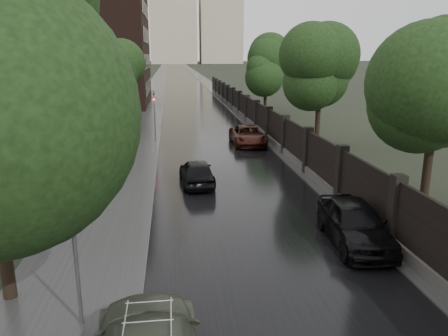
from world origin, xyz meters
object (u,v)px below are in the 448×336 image
tree_right_a (436,98)px  hatchback_left (197,172)px  car_right_near (355,223)px  traffic_light (154,112)px  tree_left_far (111,71)px  tree_right_b (320,79)px  lamp_post (73,229)px  tree_right_c (266,70)px  car_right_far (248,135)px

tree_right_a → hatchback_left: tree_right_a is taller
tree_right_a → car_right_near: (-4.10, -2.43, -4.15)m
hatchback_left → tree_right_a: bearing=145.9°
traffic_light → tree_right_a: bearing=-55.2°
tree_left_far → tree_right_b: bearing=-27.3°
tree_left_far → car_right_near: 27.32m
lamp_post → tree_right_a: bearing=26.7°
tree_right_a → tree_left_far: bearing=125.2°
hatchback_left → car_right_near: car_right_near is taller
tree_left_far → tree_right_a: bearing=-54.8°
tree_left_far → hatchback_left: size_ratio=1.83×
tree_right_b → traffic_light: 12.44m
tree_right_b → tree_right_a: bearing=-90.0°
hatchback_left → car_right_near: 9.52m
tree_right_b → hatchback_left: 13.27m
tree_right_b → tree_right_c: 18.00m
hatchback_left → car_right_far: 10.91m
tree_right_a → lamp_post: tree_right_a is taller
tree_right_c → tree_right_b: bearing=-90.0°
tree_left_far → lamp_post: bearing=-84.8°
tree_right_c → lamp_post: 40.67m
tree_right_c → hatchback_left: (-9.30, -26.45, -4.26)m
tree_right_b → car_right_far: size_ratio=1.37×
tree_right_c → traffic_light: bearing=-128.2°
tree_right_a → tree_right_b: same height
tree_right_a → tree_right_c: same height
tree_left_far → tree_right_b: (15.50, -8.00, -0.29)m
tree_left_far → car_right_far: (10.64, -6.49, -4.53)m
tree_right_c → car_right_far: bearing=-106.4°
tree_right_a → traffic_light: bearing=124.8°
tree_right_b → car_right_far: (-4.86, 1.51, -4.24)m
lamp_post → tree_left_far: bearing=95.2°
tree_right_b → lamp_post: 24.33m
car_right_far → tree_right_c: bearing=73.8°
tree_left_far → tree_right_c: (15.50, 10.00, -0.29)m
car_right_far → lamp_post: bearing=-109.9°
tree_left_far → tree_right_b: tree_left_far is taller
traffic_light → car_right_near: 20.96m
traffic_light → car_right_near: bearing=-68.4°
traffic_light → lamp_post: bearing=-92.7°
tree_right_b → tree_right_c: bearing=90.0°
tree_right_a → lamp_post: 14.62m
lamp_post → car_right_far: bearing=69.9°
tree_right_a → traffic_light: (-11.80, 16.99, -2.55)m
traffic_light → hatchback_left: size_ratio=0.99×
tree_right_c → car_right_near: size_ratio=1.50×
tree_right_b → traffic_light: tree_right_b is taller
tree_left_far → lamp_post: 28.73m
car_right_near → tree_right_a: bearing=34.1°
tree_right_b → traffic_light: (-11.80, 2.99, -2.55)m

